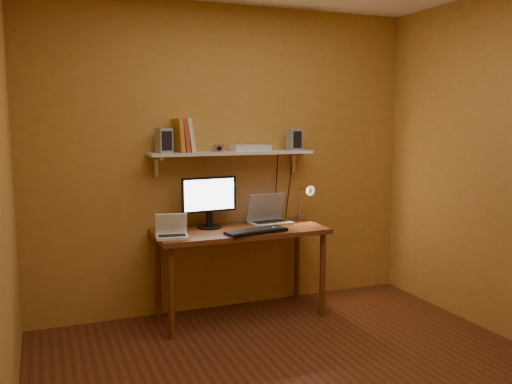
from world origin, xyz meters
name	(u,v)px	position (x,y,z in m)	size (l,w,h in m)	color
room	(316,177)	(0.00, 0.00, 1.30)	(3.44, 3.24, 2.64)	#612C19
desk	(240,239)	(-0.01, 1.28, 0.66)	(1.40, 0.60, 0.75)	brown
wall_shelf	(232,153)	(-0.01, 1.47, 1.36)	(1.40, 0.25, 0.21)	silver
monitor	(209,199)	(-0.23, 1.41, 0.99)	(0.47, 0.22, 0.42)	black
laptop	(268,215)	(0.30, 1.43, 0.82)	(0.37, 0.29, 0.26)	gray
netbook	(172,231)	(-0.60, 1.17, 0.80)	(0.26, 0.21, 0.18)	white
keyboard	(256,231)	(0.05, 1.08, 0.76)	(0.50, 0.17, 0.03)	black
mouse	(274,229)	(0.22, 1.12, 0.77)	(0.09, 0.06, 0.03)	white
desk_lamp	(305,197)	(0.65, 1.41, 0.96)	(0.09, 0.23, 0.38)	silver
speaker_left	(164,141)	(-0.58, 1.48, 1.47)	(0.11, 0.11, 0.20)	gray
speaker_right	(294,139)	(0.56, 1.47, 1.47)	(0.10, 0.10, 0.19)	gray
books	(183,135)	(-0.42, 1.50, 1.51)	(0.16, 0.19, 0.28)	#C18023
shelf_camera	(218,148)	(-0.15, 1.41, 1.41)	(0.11, 0.06, 0.06)	silver
router	(250,148)	(0.16, 1.48, 1.40)	(0.32, 0.21, 0.05)	white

